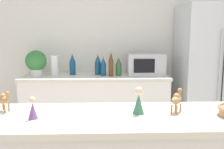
{
  "coord_description": "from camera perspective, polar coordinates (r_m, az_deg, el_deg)",
  "views": [
    {
      "loc": [
        -0.19,
        -0.85,
        1.47
      ],
      "look_at": [
        -0.11,
        1.44,
        1.1
      ],
      "focal_mm": 40.0,
      "sensor_mm": 36.0,
      "label": 1
    }
  ],
  "objects": [
    {
      "name": "wall_back",
      "position": [
        3.59,
        1.01,
        6.1
      ],
      "size": [
        8.0,
        0.06,
        2.55
      ],
      "color": "silver",
      "rests_on": "ground_plane"
    },
    {
      "name": "back_counter",
      "position": [
        3.4,
        -3.7,
        -7.92
      ],
      "size": [
        1.89,
        0.63,
        0.94
      ],
      "color": "white",
      "rests_on": "ground_plane"
    },
    {
      "name": "refrigerator",
      "position": [
        3.53,
        21.53,
        -0.4
      ],
      "size": [
        0.82,
        0.71,
        1.84
      ],
      "color": "silver",
      "rests_on": "ground_plane"
    },
    {
      "name": "potted_plant",
      "position": [
        3.37,
        -16.97,
        2.77
      ],
      "size": [
        0.27,
        0.27,
        0.33
      ],
      "color": "silver",
      "rests_on": "back_counter"
    },
    {
      "name": "paper_towel_roll",
      "position": [
        3.35,
        -13.03,
        2.04
      ],
      "size": [
        0.11,
        0.11,
        0.26
      ],
      "color": "white",
      "rests_on": "back_counter"
    },
    {
      "name": "microwave",
      "position": [
        3.33,
        7.6,
        2.37
      ],
      "size": [
        0.48,
        0.37,
        0.28
      ],
      "color": "#B2B5BA",
      "rests_on": "back_counter"
    },
    {
      "name": "back_bottle_0",
      "position": [
        3.31,
        -3.26,
        2.2
      ],
      "size": [
        0.08,
        0.08,
        0.27
      ],
      "color": "navy",
      "rests_on": "back_counter"
    },
    {
      "name": "back_bottle_1",
      "position": [
        3.22,
        1.52,
        1.79
      ],
      "size": [
        0.08,
        0.08,
        0.25
      ],
      "color": "#2D6033",
      "rests_on": "back_counter"
    },
    {
      "name": "back_bottle_2",
      "position": [
        3.22,
        -1.98,
        1.81
      ],
      "size": [
        0.07,
        0.07,
        0.25
      ],
      "color": "navy",
      "rests_on": "back_counter"
    },
    {
      "name": "back_bottle_3",
      "position": [
        3.18,
        -0.22,
        2.37
      ],
      "size": [
        0.06,
        0.06,
        0.32
      ],
      "color": "brown",
      "rests_on": "back_counter"
    },
    {
      "name": "back_bottle_4",
      "position": [
        3.34,
        -9.01,
        2.26
      ],
      "size": [
        0.08,
        0.08,
        0.28
      ],
      "color": "navy",
      "rests_on": "back_counter"
    },
    {
      "name": "camel_figurine",
      "position": [
        1.61,
        -23.5,
        -5.19
      ],
      "size": [
        0.1,
        0.09,
        0.13
      ],
      "color": "olive",
      "rests_on": "bar_counter"
    },
    {
      "name": "camel_figurine_second",
      "position": [
        1.5,
        14.58,
        -5.48
      ],
      "size": [
        0.1,
        0.11,
        0.14
      ],
      "color": "olive",
      "rests_on": "bar_counter"
    },
    {
      "name": "wise_man_figurine_crimson",
      "position": [
        1.44,
        6.08,
        -6.34
      ],
      "size": [
        0.07,
        0.07,
        0.16
      ],
      "color": "#33664C",
      "rests_on": "bar_counter"
    },
    {
      "name": "wise_man_figurine_purple",
      "position": [
        1.42,
        -17.67,
        -7.61
      ],
      "size": [
        0.05,
        0.05,
        0.12
      ],
      "color": "#6B4784",
      "rests_on": "bar_counter"
    }
  ]
}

